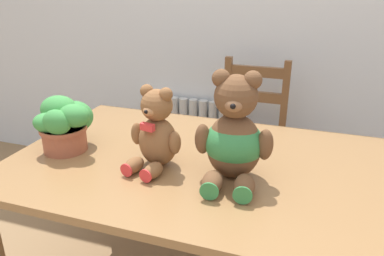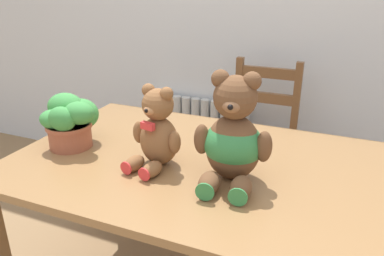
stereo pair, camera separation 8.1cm
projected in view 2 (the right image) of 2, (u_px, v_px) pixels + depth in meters
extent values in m
cylinder|color=beige|center=(160.00, 133.00, 2.78)|extent=(0.06, 0.06, 0.60)
cylinder|color=beige|center=(169.00, 134.00, 2.76)|extent=(0.06, 0.06, 0.60)
cylinder|color=beige|center=(177.00, 136.00, 2.73)|extent=(0.06, 0.06, 0.60)
cylinder|color=beige|center=(186.00, 137.00, 2.71)|extent=(0.06, 0.06, 0.60)
cylinder|color=beige|center=(195.00, 138.00, 2.68)|extent=(0.06, 0.06, 0.60)
cylinder|color=beige|center=(205.00, 140.00, 2.66)|extent=(0.06, 0.06, 0.60)
cylinder|color=beige|center=(214.00, 142.00, 2.63)|extent=(0.06, 0.06, 0.60)
cylinder|color=beige|center=(223.00, 143.00, 2.61)|extent=(0.06, 0.06, 0.60)
cylinder|color=beige|center=(233.00, 145.00, 2.58)|extent=(0.06, 0.06, 0.60)
cylinder|color=beige|center=(243.00, 146.00, 2.56)|extent=(0.06, 0.06, 0.60)
cube|color=beige|center=(200.00, 174.00, 2.77)|extent=(0.71, 0.10, 0.04)
cube|color=olive|center=(204.00, 165.00, 1.43)|extent=(1.47, 0.93, 0.03)
cube|color=olive|center=(119.00, 168.00, 2.17)|extent=(0.06, 0.06, 0.69)
cube|color=olive|center=(378.00, 224.00, 1.68)|extent=(0.06, 0.06, 0.69)
cube|color=brown|center=(255.00, 156.00, 2.15)|extent=(0.38, 0.44, 0.03)
cube|color=brown|center=(275.00, 213.00, 2.00)|extent=(0.04, 0.04, 0.40)
cube|color=brown|center=(215.00, 200.00, 2.12)|extent=(0.04, 0.04, 0.40)
cube|color=brown|center=(292.00, 140.00, 2.24)|extent=(0.04, 0.04, 0.94)
cube|color=brown|center=(237.00, 131.00, 2.37)|extent=(0.04, 0.04, 0.94)
cube|color=brown|center=(269.00, 73.00, 2.16)|extent=(0.30, 0.03, 0.06)
cube|color=brown|center=(267.00, 98.00, 2.21)|extent=(0.30, 0.03, 0.06)
ellipsoid|color=brown|center=(159.00, 141.00, 1.38)|extent=(0.17, 0.15, 0.18)
sphere|color=brown|center=(158.00, 104.00, 1.33)|extent=(0.12, 0.12, 0.12)
sphere|color=brown|center=(167.00, 94.00, 1.29)|extent=(0.05, 0.05, 0.05)
sphere|color=brown|center=(148.00, 90.00, 1.33)|extent=(0.05, 0.05, 0.05)
ellipsoid|color=#B2794C|center=(150.00, 110.00, 1.30)|extent=(0.06, 0.05, 0.04)
sphere|color=black|center=(146.00, 111.00, 1.28)|extent=(0.01, 0.01, 0.01)
ellipsoid|color=brown|center=(175.00, 142.00, 1.32)|extent=(0.05, 0.05, 0.09)
ellipsoid|color=brown|center=(139.00, 132.00, 1.41)|extent=(0.05, 0.05, 0.09)
ellipsoid|color=brown|center=(152.00, 169.00, 1.31)|extent=(0.07, 0.10, 0.05)
cylinder|color=red|center=(144.00, 174.00, 1.28)|extent=(0.05, 0.02, 0.05)
ellipsoid|color=brown|center=(134.00, 163.00, 1.36)|extent=(0.07, 0.10, 0.05)
cylinder|color=red|center=(126.00, 168.00, 1.32)|extent=(0.05, 0.02, 0.05)
cube|color=red|center=(148.00, 126.00, 1.31)|extent=(0.05, 0.03, 0.03)
ellipsoid|color=brown|center=(233.00, 147.00, 1.27)|extent=(0.20, 0.18, 0.23)
sphere|color=brown|center=(235.00, 97.00, 1.21)|extent=(0.15, 0.15, 0.15)
sphere|color=brown|center=(252.00, 81.00, 1.17)|extent=(0.06, 0.06, 0.06)
sphere|color=brown|center=(220.00, 79.00, 1.20)|extent=(0.06, 0.06, 0.06)
ellipsoid|color=#8C5F3F|center=(232.00, 106.00, 1.16)|extent=(0.07, 0.06, 0.05)
sphere|color=black|center=(230.00, 107.00, 1.14)|extent=(0.02, 0.02, 0.02)
ellipsoid|color=brown|center=(264.00, 147.00, 1.22)|extent=(0.06, 0.06, 0.11)
ellipsoid|color=brown|center=(202.00, 139.00, 1.27)|extent=(0.06, 0.06, 0.11)
ellipsoid|color=brown|center=(241.00, 188.00, 1.18)|extent=(0.08, 0.12, 0.07)
cylinder|color=#337F42|center=(238.00, 197.00, 1.13)|extent=(0.06, 0.01, 0.06)
ellipsoid|color=brown|center=(209.00, 183.00, 1.21)|extent=(0.08, 0.12, 0.07)
cylinder|color=#337F42|center=(205.00, 192.00, 1.16)|extent=(0.06, 0.01, 0.06)
ellipsoid|color=#337F42|center=(233.00, 144.00, 1.27)|extent=(0.22, 0.20, 0.17)
cylinder|color=#9E5138|center=(70.00, 135.00, 1.54)|extent=(0.17, 0.17, 0.10)
cylinder|color=#9E5138|center=(69.00, 125.00, 1.52)|extent=(0.19, 0.19, 0.02)
ellipsoid|color=#3D8E42|center=(79.00, 113.00, 1.46)|extent=(0.13, 0.10, 0.09)
ellipsoid|color=#3D8E42|center=(80.00, 114.00, 1.56)|extent=(0.15, 0.15, 0.13)
ellipsoid|color=#3D8E42|center=(66.00, 107.00, 1.54)|extent=(0.16, 0.12, 0.12)
ellipsoid|color=#3D8E42|center=(54.00, 119.00, 1.49)|extent=(0.13, 0.09, 0.08)
ellipsoid|color=#3D8E42|center=(62.00, 119.00, 1.45)|extent=(0.12, 0.08, 0.10)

